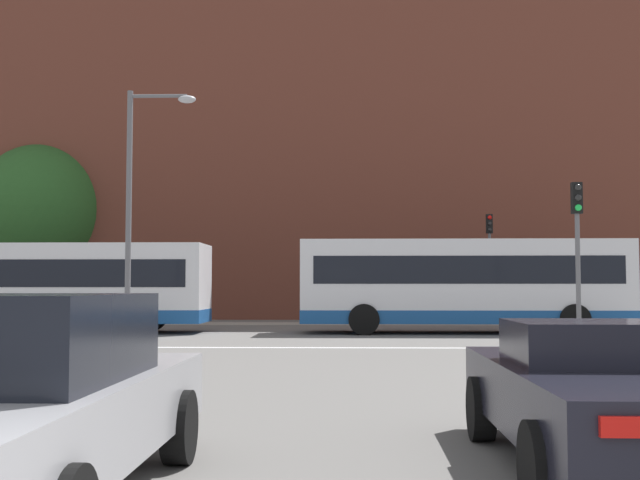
{
  "coord_description": "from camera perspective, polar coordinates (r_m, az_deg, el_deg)",
  "views": [
    {
      "loc": [
        0.24,
        -2.47,
        1.54
      ],
      "look_at": [
        -0.63,
        25.4,
        3.18
      ],
      "focal_mm": 45.0,
      "sensor_mm": 36.0,
      "label": 1
    }
  ],
  "objects": [
    {
      "name": "tree_by_building",
      "position": [
        41.34,
        -19.27,
        1.95
      ],
      "size": [
        6.19,
        6.19,
        8.48
      ],
      "color": "#4C3823",
      "rests_on": "ground_plane"
    },
    {
      "name": "traffic_light_near_right",
      "position": [
        21.33,
        17.85,
        0.25
      ],
      "size": [
        0.26,
        0.31,
        4.2
      ],
      "color": "slate",
      "rests_on": "ground_plane"
    },
    {
      "name": "far_pavement",
      "position": [
        33.72,
        1.38,
        -5.97
      ],
      "size": [
        70.1,
        2.5,
        0.01
      ],
      "primitive_type": "cube",
      "color": "gray",
      "rests_on": "ground_plane"
    },
    {
      "name": "stop_line_strip",
      "position": [
        20.45,
        1.12,
        -7.67
      ],
      "size": [
        9.09,
        0.3,
        0.01
      ],
      "primitive_type": "cube",
      "color": "silver",
      "rests_on": "ground_plane"
    },
    {
      "name": "car_saloon_left",
      "position": [
        6.05,
        -21.19,
        -10.61
      ],
      "size": [
        1.98,
        4.76,
        1.49
      ],
      "rotation": [
        0.0,
        0.0,
        0.0
      ],
      "color": "#9E9EA3",
      "rests_on": "ground_plane"
    },
    {
      "name": "car_roadster_right",
      "position": [
        7.24,
        19.76,
        -10.27
      ],
      "size": [
        1.97,
        4.33,
        1.25
      ],
      "rotation": [
        0.0,
        0.0,
        -0.01
      ],
      "color": "black",
      "rests_on": "ground_plane"
    },
    {
      "name": "bus_crossing_trailing",
      "position": [
        28.78,
        -18.96,
        -3.06
      ],
      "size": [
        10.98,
        2.65,
        2.98
      ],
      "rotation": [
        0.0,
        0.0,
        1.57
      ],
      "color": "silver",
      "rests_on": "ground_plane"
    },
    {
      "name": "street_lamp_junction",
      "position": [
        23.13,
        -12.66,
        3.63
      ],
      "size": [
        1.95,
        0.36,
        7.09
      ],
      "color": "slate",
      "rests_on": "ground_plane"
    },
    {
      "name": "bus_crossing_lead",
      "position": [
        27.33,
        10.12,
        -3.06
      ],
      "size": [
        10.83,
        2.75,
        3.09
      ],
      "rotation": [
        0.0,
        0.0,
        1.57
      ],
      "color": "silver",
      "rests_on": "ground_plane"
    },
    {
      "name": "brick_civic_building",
      "position": [
        44.41,
        1.64,
        7.99
      ],
      "size": [
        43.03,
        12.18,
        26.48
      ],
      "color": "brown",
      "rests_on": "ground_plane"
    },
    {
      "name": "traffic_light_far_right",
      "position": [
        33.97,
        11.97,
        -0.75
      ],
      "size": [
        0.26,
        0.31,
        4.57
      ],
      "color": "slate",
      "rests_on": "ground_plane"
    },
    {
      "name": "pedestrian_waiting",
      "position": [
        33.74,
        10.11,
        -4.07
      ],
      "size": [
        0.36,
        0.45,
        1.84
      ],
      "rotation": [
        0.0,
        0.0,
        1.97
      ],
      "color": "#333851",
      "rests_on": "ground_plane"
    }
  ]
}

